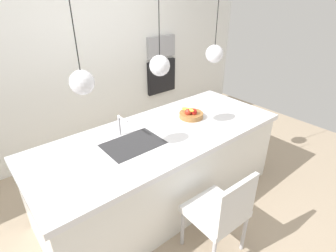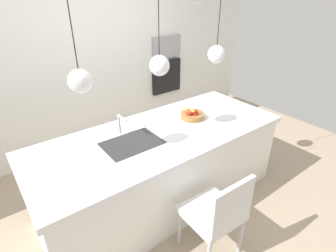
{
  "view_description": "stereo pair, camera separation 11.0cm",
  "coord_description": "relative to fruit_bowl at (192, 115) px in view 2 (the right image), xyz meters",
  "views": [
    {
      "loc": [
        -1.5,
        -1.93,
        2.25
      ],
      "look_at": [
        0.1,
        0.0,
        0.93
      ],
      "focal_mm": 28.65,
      "sensor_mm": 36.0,
      "label": 1
    },
    {
      "loc": [
        -1.42,
        -1.99,
        2.25
      ],
      "look_at": [
        0.1,
        0.0,
        0.93
      ],
      "focal_mm": 28.65,
      "sensor_mm": 36.0,
      "label": 2
    }
  ],
  "objects": [
    {
      "name": "fruit_bowl",
      "position": [
        0.0,
        0.0,
        0.0
      ],
      "size": [
        0.28,
        0.28,
        0.14
      ],
      "color": "#9E6B38",
      "rests_on": "kitchen_island"
    },
    {
      "name": "chair_near",
      "position": [
        -0.55,
        -0.97,
        -0.41
      ],
      "size": [
        0.48,
        0.47,
        0.91
      ],
      "color": "silver",
      "rests_on": "ground"
    },
    {
      "name": "sink_basin",
      "position": [
        -0.84,
        -0.06,
        -0.05
      ],
      "size": [
        0.56,
        0.4,
        0.02
      ],
      "primitive_type": "cube",
      "color": "#2D2D30",
      "rests_on": "kitchen_island"
    },
    {
      "name": "pendant_light_center",
      "position": [
        -0.5,
        -0.06,
        0.67
      ],
      "size": [
        0.19,
        0.19,
        0.79
      ],
      "color": "silver"
    },
    {
      "name": "pendant_light_right",
      "position": [
        0.25,
        -0.06,
        0.67
      ],
      "size": [
        0.19,
        0.19,
        0.79
      ],
      "color": "silver"
    },
    {
      "name": "oven",
      "position": [
        0.76,
        1.52,
        -0.06
      ],
      "size": [
        0.56,
        0.08,
        0.56
      ],
      "primitive_type": "cube",
      "color": "black",
      "rests_on": "back_wall"
    },
    {
      "name": "back_wall",
      "position": [
        -0.5,
        1.59,
        0.37
      ],
      "size": [
        6.0,
        0.1,
        2.6
      ],
      "primitive_type": "cube",
      "color": "white",
      "rests_on": "ground"
    },
    {
      "name": "kitchen_island",
      "position": [
        -0.5,
        -0.06,
        -0.48
      ],
      "size": [
        2.72,
        1.1,
        0.88
      ],
      "color": "white",
      "rests_on": "ground"
    },
    {
      "name": "pendant_light_left",
      "position": [
        -1.25,
        -0.06,
        0.67
      ],
      "size": [
        0.19,
        0.19,
        0.79
      ],
      "color": "silver"
    },
    {
      "name": "faucet",
      "position": [
        -0.84,
        0.15,
        0.1
      ],
      "size": [
        0.02,
        0.17,
        0.22
      ],
      "color": "silver",
      "rests_on": "kitchen_island"
    },
    {
      "name": "floor",
      "position": [
        -0.5,
        -0.06,
        -0.93
      ],
      "size": [
        6.6,
        6.6,
        0.0
      ],
      "primitive_type": "plane",
      "color": "tan",
      "rests_on": "ground"
    },
    {
      "name": "microwave",
      "position": [
        0.76,
        1.52,
        0.44
      ],
      "size": [
        0.54,
        0.08,
        0.34
      ],
      "primitive_type": "cube",
      "color": "#9E9EA3",
      "rests_on": "back_wall"
    }
  ]
}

